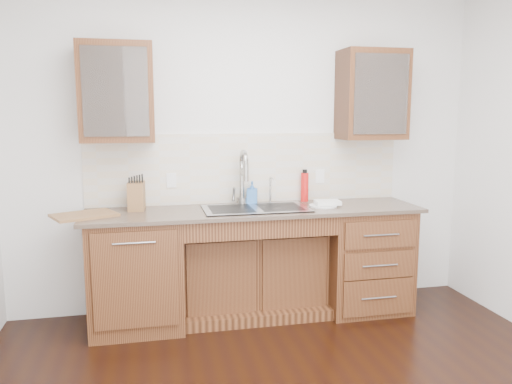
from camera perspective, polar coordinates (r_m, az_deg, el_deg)
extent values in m
cube|color=white|center=(4.33, -1.12, 4.73)|extent=(4.00, 0.10, 2.70)
cube|color=#593014|center=(4.07, -13.49, -8.88)|extent=(0.70, 0.62, 0.88)
cube|color=#593014|center=(4.26, -0.37, -9.08)|extent=(1.20, 0.44, 0.70)
cube|color=#593014|center=(4.44, 12.07, -7.32)|extent=(0.70, 0.62, 0.88)
cube|color=#84705B|center=(4.02, -0.08, -2.13)|extent=(2.70, 0.65, 0.03)
cube|color=beige|center=(4.28, -0.96, 2.74)|extent=(2.70, 0.02, 0.59)
cube|color=#9E9EA5|center=(4.02, -0.03, -3.15)|extent=(0.84, 0.46, 0.19)
cylinder|color=#999993|center=(4.18, -1.63, 1.28)|extent=(0.04, 0.04, 0.40)
cylinder|color=#999993|center=(4.26, 1.66, 0.32)|extent=(0.02, 0.02, 0.24)
cube|color=#593014|center=(4.02, -15.62, 10.86)|extent=(0.55, 0.34, 0.75)
cube|color=#593014|center=(4.44, 13.10, 10.75)|extent=(0.55, 0.34, 0.75)
cube|color=white|center=(4.20, -9.65, 1.33)|extent=(0.08, 0.01, 0.12)
cube|color=white|center=(4.45, 7.31, 1.80)|extent=(0.08, 0.01, 0.12)
imported|color=#3974C1|center=(4.22, -0.45, -0.08)|extent=(0.11, 0.11, 0.19)
cylinder|color=red|center=(4.37, 5.58, 0.56)|extent=(0.08, 0.08, 0.25)
cylinder|color=silver|center=(4.15, 7.67, -1.57)|extent=(0.30, 0.30, 0.01)
cube|color=beige|center=(4.17, 8.18, -1.18)|extent=(0.22, 0.17, 0.03)
cube|color=#A37440|center=(4.07, -13.50, -0.45)|extent=(0.14, 0.21, 0.22)
cube|color=brown|center=(3.93, -19.04, -2.52)|extent=(0.53, 0.46, 0.02)
imported|color=white|center=(4.03, -17.58, 10.06)|extent=(0.13, 0.13, 0.10)
imported|color=white|center=(4.02, -13.53, 10.24)|extent=(0.13, 0.13, 0.10)
imported|color=white|center=(4.38, 11.42, 10.22)|extent=(0.14, 0.14, 0.11)
imported|color=white|center=(4.50, 14.80, 9.93)|extent=(0.10, 0.10, 0.09)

